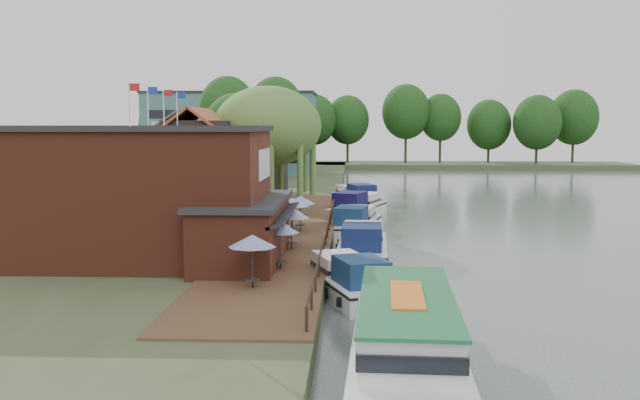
{
  "coord_description": "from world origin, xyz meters",
  "views": [
    {
      "loc": [
        -3.75,
        -38.1,
        8.23
      ],
      "look_at": [
        -6.0,
        12.0,
        3.0
      ],
      "focal_mm": 40.0,
      "sensor_mm": 36.0,
      "label": 1
    }
  ],
  "objects": [
    {
      "name": "quay_deck",
      "position": [
        -8.0,
        10.0,
        1.05
      ],
      "size": [
        6.0,
        50.0,
        0.1
      ],
      "primitive_type": "cube",
      "color": "#47301E",
      "rests_on": "land_bank"
    },
    {
      "name": "umbrella_0",
      "position": [
        -8.11,
        -7.34,
        2.29
      ],
      "size": [
        2.15,
        2.15,
        2.38
      ],
      "primitive_type": null,
      "color": "navy",
      "rests_on": "quay_deck"
    },
    {
      "name": "umbrella_6",
      "position": [
        -7.26,
        10.14,
        2.29
      ],
      "size": [
        2.03,
        2.03,
        2.38
      ],
      "primitive_type": null,
      "color": "navy",
      "rests_on": "quay_deck"
    },
    {
      "name": "bank_tree_2",
      "position": [
        -13.89,
        56.37,
        7.87
      ],
      "size": [
        7.36,
        7.36,
        13.73
      ],
      "primitive_type": null,
      "color": "#143811",
      "rests_on": "land_bank"
    },
    {
      "name": "ground",
      "position": [
        0.0,
        0.0,
        0.0
      ],
      "size": [
        260.0,
        260.0,
        0.0
      ],
      "primitive_type": "plane",
      "color": "#485350",
      "rests_on": "ground"
    },
    {
      "name": "cottage_c",
      "position": [
        -14.0,
        33.0,
        5.25
      ],
      "size": [
        7.6,
        7.6,
        8.5
      ],
      "primitive_type": null,
      "color": "black",
      "rests_on": "land_bank"
    },
    {
      "name": "tour_boat",
      "position": [
        -1.98,
        -16.08,
        1.43
      ],
      "size": [
        4.32,
        13.29,
        2.86
      ],
      "primitive_type": null,
      "rotation": [
        0.0,
        0.0,
        -0.05
      ],
      "color": "silver",
      "rests_on": "ground"
    },
    {
      "name": "cottage_b",
      "position": [
        -18.0,
        24.0,
        5.25
      ],
      "size": [
        9.6,
        8.6,
        8.5
      ],
      "primitive_type": null,
      "color": "beige",
      "rests_on": "land_bank"
    },
    {
      "name": "umbrella_2",
      "position": [
        -8.2,
        -0.73,
        2.29
      ],
      "size": [
        2.43,
        2.43,
        2.38
      ],
      "primitive_type": null,
      "color": "#1A4893",
      "rests_on": "quay_deck"
    },
    {
      "name": "bank_tree_5",
      "position": [
        -17.53,
        95.35,
        6.82
      ],
      "size": [
        8.5,
        8.5,
        11.64
      ],
      "primitive_type": null,
      "color": "#143811",
      "rests_on": "land_bank"
    },
    {
      "name": "pub",
      "position": [
        -14.0,
        -1.0,
        4.65
      ],
      "size": [
        20.0,
        11.0,
        7.3
      ],
      "primitive_type": null,
      "color": "maroon",
      "rests_on": "land_bank"
    },
    {
      "name": "land_bank",
      "position": [
        -30.0,
        35.0,
        0.5
      ],
      "size": [
        50.0,
        140.0,
        1.0
      ],
      "primitive_type": "cube",
      "color": "#384728",
      "rests_on": "ground"
    },
    {
      "name": "umbrella_4",
      "position": [
        -7.68,
        4.65,
        2.29
      ],
      "size": [
        2.02,
        2.02,
        2.38
      ],
      "primitive_type": null,
      "color": "#1C419C",
      "rests_on": "quay_deck"
    },
    {
      "name": "cottage_a",
      "position": [
        -15.0,
        14.0,
        5.25
      ],
      "size": [
        8.6,
        7.6,
        8.5
      ],
      "primitive_type": null,
      "color": "black",
      "rests_on": "land_bank"
    },
    {
      "name": "bank_tree_4",
      "position": [
        -16.66,
        84.15,
        7.49
      ],
      "size": [
        6.97,
        6.97,
        12.98
      ],
      "primitive_type": null,
      "color": "#143811",
      "rests_on": "land_bank"
    },
    {
      "name": "cruiser_2",
      "position": [
        -3.48,
        15.46,
        1.17
      ],
      "size": [
        4.8,
        10.1,
        2.34
      ],
      "primitive_type": null,
      "rotation": [
        0.0,
        0.0,
        -0.18
      ],
      "color": "silver",
      "rests_on": "ground"
    },
    {
      "name": "cruiser_4",
      "position": [
        -3.39,
        35.0,
        1.2
      ],
      "size": [
        6.3,
        10.37,
        2.39
      ],
      "primitive_type": null,
      "rotation": [
        0.0,
        0.0,
        0.34
      ],
      "color": "silver",
      "rests_on": "ground"
    },
    {
      "name": "cruiser_3",
      "position": [
        -3.26,
        25.46,
        1.25
      ],
      "size": [
        6.5,
        10.76,
        2.5
      ],
      "primitive_type": null,
      "rotation": [
        0.0,
        0.0,
        -0.34
      ],
      "color": "silver",
      "rests_on": "ground"
    },
    {
      "name": "umbrella_1",
      "position": [
        -7.31,
        -3.09,
        2.29
      ],
      "size": [
        1.96,
        1.96,
        2.38
      ],
      "primitive_type": null,
      "color": "navy",
      "rests_on": "quay_deck"
    },
    {
      "name": "bank_tree_0",
      "position": [
        -16.91,
        42.58,
        6.48
      ],
      "size": [
        7.55,
        7.55,
        10.96
      ],
      "primitive_type": null,
      "color": "#143811",
      "rests_on": "land_bank"
    },
    {
      "name": "swan",
      "position": [
        -2.23,
        -9.85,
        0.22
      ],
      "size": [
        0.44,
        0.44,
        0.44
      ],
      "primitive_type": "sphere",
      "color": "white",
      "rests_on": "ground"
    },
    {
      "name": "willow",
      "position": [
        -10.5,
        19.0,
        6.21
      ],
      "size": [
        8.6,
        8.6,
        10.43
      ],
      "primitive_type": null,
      "color": "#476B2D",
      "rests_on": "land_bank"
    },
    {
      "name": "bank_tree_1",
      "position": [
        -18.9,
        48.54,
        7.64
      ],
      "size": [
        6.81,
        6.81,
        13.28
      ],
      "primitive_type": null,
      "color": "#143811",
      "rests_on": "land_bank"
    },
    {
      "name": "cruiser_0",
      "position": [
        -3.88,
        -4.34,
        1.1
      ],
      "size": [
        5.84,
        9.65,
        2.2
      ],
      "primitive_type": null,
      "rotation": [
        0.0,
        0.0,
        0.34
      ],
      "color": "white",
      "rests_on": "ground"
    },
    {
      "name": "cruiser_1",
      "position": [
        -3.08,
        4.69,
        1.26
      ],
      "size": [
        3.68,
        10.4,
        2.51
      ],
      "primitive_type": null,
      "rotation": [
        0.0,
        0.0,
        -0.03
      ],
      "color": "white",
      "rests_on": "ground"
    },
    {
      "name": "hotel_block",
      "position": [
        -22.0,
        70.0,
        7.15
      ],
      "size": [
        25.4,
        12.4,
        12.3
      ],
      "primitive_type": null,
      "color": "#38666B",
      "rests_on": "land_bank"
    },
    {
      "name": "quay_rail",
      "position": [
        -5.3,
        10.5,
        1.5
      ],
      "size": [
        0.2,
        49.0,
        1.0
      ],
      "primitive_type": null,
      "color": "black",
      "rests_on": "land_bank"
    },
    {
      "name": "umbrella_5",
      "position": [
        -7.68,
        8.68,
        2.29
      ],
      "size": [
        2.31,
        2.31,
        2.38
      ],
      "primitive_type": null,
      "color": "#1B3C96",
      "rests_on": "quay_deck"
    },
    {
      "name": "umbrella_3",
      "position": [
        -7.24,
        2.63,
        2.29
      ],
      "size": [
        2.15,
        2.15,
        2.38
      ],
      "primitive_type": null,
      "color": "navy",
      "rests_on": "quay_deck"
    },
    {
      "name": "bank_tree_3",
      "position": [
        -16.68,
        77.48,
        7.09
      ],
      "size": [
        7.45,
        7.45,
        12.18
      ],
      "primitive_type": null,
      "color": "#143811",
      "rests_on": "land_bank"
    }
  ]
}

